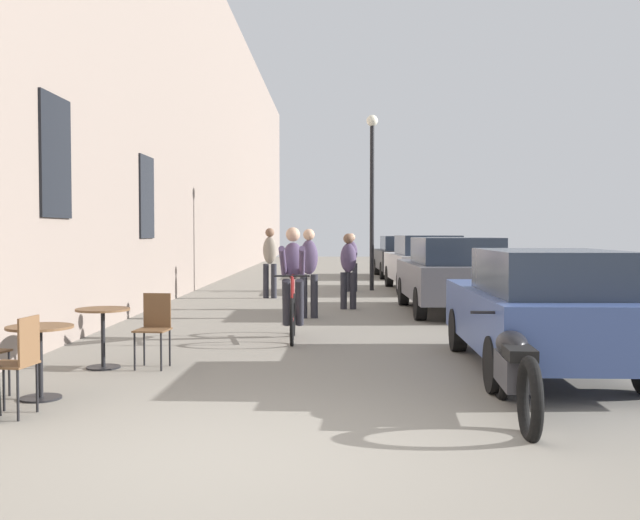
# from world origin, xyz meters

# --- Properties ---
(ground_plane) EXTENTS (88.00, 88.00, 0.00)m
(ground_plane) POSITION_xyz_m (0.00, 0.00, 0.00)
(ground_plane) COLOR gray
(building_facade_left) EXTENTS (0.54, 68.00, 10.05)m
(building_facade_left) POSITION_xyz_m (-3.45, 14.00, 5.02)
(building_facade_left) COLOR gray
(building_facade_left) RESTS_ON ground_plane
(cafe_table_near) EXTENTS (0.64, 0.64, 0.72)m
(cafe_table_near) POSITION_xyz_m (-2.19, 1.83, 0.52)
(cafe_table_near) COLOR black
(cafe_table_near) RESTS_ON ground_plane
(cafe_chair_near_toward_street) EXTENTS (0.42, 0.42, 0.89)m
(cafe_chair_near_toward_street) POSITION_xyz_m (-2.12, 1.15, 0.52)
(cafe_chair_near_toward_street) COLOR black
(cafe_chair_near_toward_street) RESTS_ON ground_plane
(cafe_table_mid) EXTENTS (0.64, 0.64, 0.72)m
(cafe_table_mid) POSITION_xyz_m (-2.09, 3.48, 0.52)
(cafe_table_mid) COLOR black
(cafe_table_mid) RESTS_ON ground_plane
(cafe_chair_mid_toward_street) EXTENTS (0.42, 0.42, 0.89)m
(cafe_chair_mid_toward_street) POSITION_xyz_m (-1.49, 3.55, 0.52)
(cafe_chair_mid_toward_street) COLOR black
(cafe_chair_mid_toward_street) RESTS_ON ground_plane
(cyclist_on_bicycle) EXTENTS (0.52, 1.76, 1.74)m
(cyclist_on_bicycle) POSITION_xyz_m (0.06, 5.96, 0.81)
(cyclist_on_bicycle) COLOR black
(cyclist_on_bicycle) RESTS_ON ground_plane
(pedestrian_near) EXTENTS (0.36, 0.26, 1.70)m
(pedestrian_near) POSITION_xyz_m (0.21, 8.69, 0.96)
(pedestrian_near) COLOR #26262D
(pedestrian_near) RESTS_ON ground_plane
(pedestrian_mid) EXTENTS (0.34, 0.24, 1.61)m
(pedestrian_mid) POSITION_xyz_m (1.00, 10.33, 0.90)
(pedestrian_mid) COLOR #26262D
(pedestrian_mid) RESTS_ON ground_plane
(pedestrian_far) EXTENTS (0.37, 0.28, 1.73)m
(pedestrian_far) POSITION_xyz_m (-0.89, 12.89, 0.98)
(pedestrian_far) COLOR #26262D
(pedestrian_far) RESTS_ON ground_plane
(pedestrian_furthest) EXTENTS (0.34, 0.25, 1.60)m
(pedestrian_furthest) POSITION_xyz_m (1.17, 14.99, 0.90)
(pedestrian_furthest) COLOR #26262D
(pedestrian_furthest) RESTS_ON ground_plane
(street_lamp) EXTENTS (0.32, 0.32, 4.90)m
(street_lamp) POSITION_xyz_m (1.76, 15.40, 3.11)
(street_lamp) COLOR black
(street_lamp) RESTS_ON ground_plane
(parked_car_nearest) EXTENTS (1.78, 4.07, 1.43)m
(parked_car_nearest) POSITION_xyz_m (3.12, 3.37, 0.74)
(parked_car_nearest) COLOR #384C84
(parked_car_nearest) RESTS_ON ground_plane
(parked_car_second) EXTENTS (1.86, 4.32, 1.53)m
(parked_car_second) POSITION_xyz_m (3.08, 9.69, 0.79)
(parked_car_second) COLOR #595960
(parked_car_second) RESTS_ON ground_plane
(parked_car_third) EXTENTS (1.96, 4.40, 1.55)m
(parked_car_third) POSITION_xyz_m (3.22, 15.24, 0.80)
(parked_car_third) COLOR #B7B7BC
(parked_car_third) RESTS_ON ground_plane
(parked_car_fourth) EXTENTS (1.84, 4.24, 1.50)m
(parked_car_fourth) POSITION_xyz_m (3.17, 21.49, 0.78)
(parked_car_fourth) COLOR black
(parked_car_fourth) RESTS_ON ground_plane
(parked_motorcycle) EXTENTS (0.62, 2.15, 0.92)m
(parked_motorcycle) POSITION_xyz_m (2.29, 1.27, 0.40)
(parked_motorcycle) COLOR black
(parked_motorcycle) RESTS_ON ground_plane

